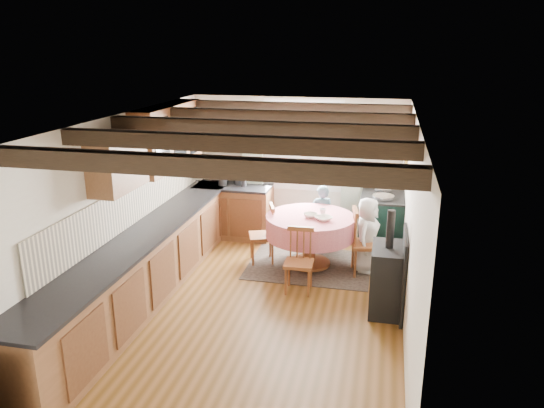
% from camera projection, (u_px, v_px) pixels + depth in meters
% --- Properties ---
extents(floor, '(3.60, 5.50, 0.00)m').
position_uv_depth(floor, '(258.00, 308.00, 6.65)').
color(floor, brown).
rests_on(floor, ground).
extents(ceiling, '(3.60, 5.50, 0.00)m').
position_uv_depth(ceiling, '(257.00, 120.00, 5.94)').
color(ceiling, white).
rests_on(ceiling, ground).
extents(wall_back, '(3.60, 0.00, 2.40)m').
position_uv_depth(wall_back, '(297.00, 168.00, 8.86)').
color(wall_back, silver).
rests_on(wall_back, ground).
extents(wall_front, '(3.60, 0.00, 2.40)m').
position_uv_depth(wall_front, '(164.00, 339.00, 3.73)').
color(wall_front, silver).
rests_on(wall_front, ground).
extents(wall_left, '(0.00, 5.50, 2.40)m').
position_uv_depth(wall_left, '(122.00, 209.00, 6.67)').
color(wall_left, silver).
rests_on(wall_left, ground).
extents(wall_right, '(0.00, 5.50, 2.40)m').
position_uv_depth(wall_right, '(411.00, 230.00, 5.92)').
color(wall_right, silver).
rests_on(wall_right, ground).
extents(beam_a, '(3.60, 0.16, 0.16)m').
position_uv_depth(beam_a, '(195.00, 166.00, 4.11)').
color(beam_a, black).
rests_on(beam_a, ceiling).
extents(beam_b, '(3.60, 0.16, 0.16)m').
position_uv_depth(beam_b, '(231.00, 143.00, 5.04)').
color(beam_b, black).
rests_on(beam_b, ceiling).
extents(beam_c, '(3.60, 0.16, 0.16)m').
position_uv_depth(beam_c, '(257.00, 128.00, 5.97)').
color(beam_c, black).
rests_on(beam_c, ceiling).
extents(beam_d, '(3.60, 0.16, 0.16)m').
position_uv_depth(beam_d, '(275.00, 116.00, 6.90)').
color(beam_d, black).
rests_on(beam_d, ceiling).
extents(beam_e, '(3.60, 0.16, 0.16)m').
position_uv_depth(beam_e, '(289.00, 108.00, 7.83)').
color(beam_e, black).
rests_on(beam_e, ceiling).
extents(splash_left, '(0.02, 4.50, 0.55)m').
position_uv_depth(splash_left, '(134.00, 203.00, 6.95)').
color(splash_left, beige).
rests_on(splash_left, wall_left).
extents(splash_back, '(1.40, 0.02, 0.55)m').
position_uv_depth(splash_back, '(240.00, 166.00, 9.05)').
color(splash_back, beige).
rests_on(splash_back, wall_back).
extents(base_cabinet_left, '(0.60, 5.30, 0.88)m').
position_uv_depth(base_cabinet_left, '(148.00, 266.00, 6.84)').
color(base_cabinet_left, brown).
rests_on(base_cabinet_left, floor).
extents(base_cabinet_back, '(1.30, 0.60, 0.88)m').
position_uv_depth(base_cabinet_back, '(234.00, 212.00, 9.03)').
color(base_cabinet_back, brown).
rests_on(base_cabinet_back, floor).
extents(worktop_left, '(0.64, 5.30, 0.04)m').
position_uv_depth(worktop_left, '(146.00, 233.00, 6.70)').
color(worktop_left, black).
rests_on(worktop_left, base_cabinet_left).
extents(worktop_back, '(1.30, 0.64, 0.04)m').
position_uv_depth(worktop_back, '(233.00, 187.00, 8.87)').
color(worktop_back, black).
rests_on(worktop_back, base_cabinet_back).
extents(wall_cabinet_glass, '(0.34, 1.80, 0.90)m').
position_uv_depth(wall_cabinet_glass, '(168.00, 136.00, 7.54)').
color(wall_cabinet_glass, brown).
rests_on(wall_cabinet_glass, wall_left).
extents(wall_cabinet_solid, '(0.34, 0.90, 0.70)m').
position_uv_depth(wall_cabinet_solid, '(118.00, 161.00, 6.15)').
color(wall_cabinet_solid, brown).
rests_on(wall_cabinet_solid, wall_left).
extents(window_frame, '(1.34, 0.03, 1.54)m').
position_uv_depth(window_frame, '(303.00, 146.00, 8.71)').
color(window_frame, white).
rests_on(window_frame, wall_back).
extents(window_pane, '(1.20, 0.01, 1.40)m').
position_uv_depth(window_pane, '(303.00, 145.00, 8.71)').
color(window_pane, white).
rests_on(window_pane, wall_back).
extents(curtain_left, '(0.35, 0.10, 2.10)m').
position_uv_depth(curtain_left, '(253.00, 173.00, 8.95)').
color(curtain_left, silver).
rests_on(curtain_left, wall_back).
extents(curtain_right, '(0.35, 0.10, 2.10)m').
position_uv_depth(curtain_right, '(352.00, 178.00, 8.60)').
color(curtain_right, silver).
rests_on(curtain_right, wall_back).
extents(curtain_rod, '(2.00, 0.03, 0.03)m').
position_uv_depth(curtain_rod, '(303.00, 110.00, 8.45)').
color(curtain_rod, black).
rests_on(curtain_rod, wall_back).
extents(wall_picture, '(0.04, 0.50, 0.60)m').
position_uv_depth(wall_picture, '(407.00, 149.00, 7.92)').
color(wall_picture, gold).
rests_on(wall_picture, wall_right).
extents(wall_plate, '(0.30, 0.02, 0.30)m').
position_uv_depth(wall_plate, '(361.00, 142.00, 8.47)').
color(wall_plate, silver).
rests_on(wall_plate, wall_back).
extents(rug, '(1.83, 1.42, 0.01)m').
position_uv_depth(rug, '(309.00, 265.00, 7.91)').
color(rug, black).
rests_on(rug, floor).
extents(dining_table, '(1.32, 1.32, 0.80)m').
position_uv_depth(dining_table, '(310.00, 241.00, 7.80)').
color(dining_table, pink).
rests_on(dining_table, floor).
extents(chair_near, '(0.40, 0.41, 0.89)m').
position_uv_depth(chair_near, '(299.00, 261.00, 6.97)').
color(chair_near, brown).
rests_on(chair_near, floor).
extents(chair_left, '(0.52, 0.50, 0.91)m').
position_uv_depth(chair_left, '(262.00, 234.00, 7.94)').
color(chair_left, brown).
rests_on(chair_left, floor).
extents(chair_right, '(0.51, 0.49, 0.99)m').
position_uv_depth(chair_right, '(366.00, 242.00, 7.50)').
color(chair_right, brown).
rests_on(chair_right, floor).
extents(aga_range, '(0.69, 1.06, 0.98)m').
position_uv_depth(aga_range, '(382.00, 222.00, 8.34)').
color(aga_range, black).
rests_on(aga_range, floor).
extents(cast_iron_stove, '(0.40, 0.67, 1.33)m').
position_uv_depth(cast_iron_stove, '(388.00, 262.00, 6.39)').
color(cast_iron_stove, black).
rests_on(cast_iron_stove, floor).
extents(child_far, '(0.45, 0.37, 1.08)m').
position_uv_depth(child_far, '(321.00, 217.00, 8.42)').
color(child_far, '#43626E').
rests_on(child_far, floor).
extents(child_right, '(0.48, 0.62, 1.13)m').
position_uv_depth(child_right, '(367.00, 235.00, 7.57)').
color(child_right, silver).
rests_on(child_right, floor).
extents(bowl_a, '(0.34, 0.34, 0.06)m').
position_uv_depth(bowl_a, '(324.00, 218.00, 7.48)').
color(bowl_a, silver).
rests_on(bowl_a, dining_table).
extents(bowl_b, '(0.24, 0.24, 0.06)m').
position_uv_depth(bowl_b, '(311.00, 215.00, 7.60)').
color(bowl_b, silver).
rests_on(bowl_b, dining_table).
extents(cup, '(0.11, 0.11, 0.09)m').
position_uv_depth(cup, '(323.00, 212.00, 7.73)').
color(cup, silver).
rests_on(cup, dining_table).
extents(canister_tall, '(0.15, 0.15, 0.26)m').
position_uv_depth(canister_tall, '(222.00, 178.00, 8.84)').
color(canister_tall, '#262628').
rests_on(canister_tall, worktop_back).
extents(canister_wide, '(0.16, 0.16, 0.18)m').
position_uv_depth(canister_wide, '(238.00, 179.00, 8.93)').
color(canister_wide, '#262628').
rests_on(canister_wide, worktop_back).
extents(canister_slim, '(0.09, 0.09, 0.26)m').
position_uv_depth(canister_slim, '(244.00, 179.00, 8.78)').
color(canister_slim, '#262628').
rests_on(canister_slim, worktop_back).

